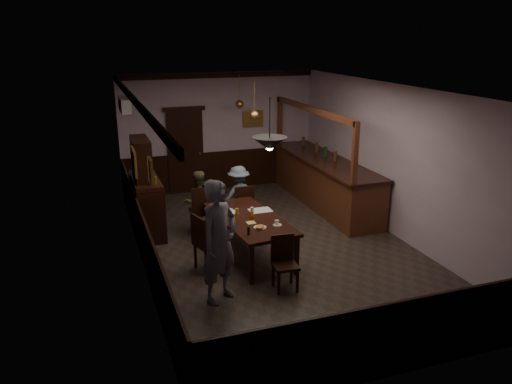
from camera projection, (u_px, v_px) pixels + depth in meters
name	position (u px, v px, depth m)	size (l,w,h in m)	color
room	(276.00, 172.00, 9.15)	(5.01, 8.01, 3.01)	#2D2621
dining_table	(249.00, 221.00, 9.03)	(1.22, 2.29, 0.75)	black
chair_far_left	(202.00, 209.00, 9.97)	(0.47, 0.47, 1.05)	black
chair_far_right	(243.00, 205.00, 10.35)	(0.43, 0.43, 0.95)	black
chair_near	(284.00, 260.00, 7.95)	(0.41, 0.41, 0.88)	black
chair_side	(205.00, 240.00, 8.51)	(0.55, 0.55, 1.01)	black
person_standing	(219.00, 242.00, 7.44)	(0.70, 0.46, 1.92)	#575864
person_seated_left	(198.00, 201.00, 10.20)	(0.62, 0.49, 1.28)	brown
person_seated_right	(239.00, 195.00, 10.56)	(0.83, 0.48, 1.28)	slate
newspaper_left	(225.00, 213.00, 9.23)	(0.42, 0.30, 0.01)	silver
newspaper_right	(260.00, 210.00, 9.35)	(0.42, 0.30, 0.01)	silver
napkin	(251.00, 223.00, 8.76)	(0.15, 0.15, 0.00)	#E3DE53
saucer	(277.00, 225.00, 8.64)	(0.15, 0.15, 0.01)	white
coffee_cup	(277.00, 222.00, 8.64)	(0.08, 0.08, 0.07)	white
pastry_plate	(260.00, 227.00, 8.52)	(0.22, 0.22, 0.01)	white
pastry_ring_a	(259.00, 227.00, 8.45)	(0.13, 0.13, 0.04)	#C68C47
pastry_ring_b	(261.00, 226.00, 8.49)	(0.13, 0.13, 0.04)	#C68C47
soda_can	(252.00, 215.00, 8.96)	(0.07, 0.07, 0.12)	orange
beer_glass	(237.00, 214.00, 8.90)	(0.06, 0.06, 0.20)	#BF721E
water_glass	(252.00, 211.00, 9.10)	(0.06, 0.06, 0.15)	silver
pepper_mill	(249.00, 231.00, 8.21)	(0.04, 0.04, 0.14)	black
sideboard	(146.00, 196.00, 10.07)	(0.53, 1.49, 1.97)	black
bar_counter	(324.00, 180.00, 11.80)	(0.97, 4.18, 2.35)	#4B2414
door_back	(186.00, 152.00, 12.55)	(0.90, 0.06, 2.10)	black
ac_unit	(125.00, 105.00, 10.72)	(0.20, 0.85, 0.30)	white
picture_left_small	(151.00, 171.00, 6.74)	(0.04, 0.28, 0.36)	olive
picture_left_large	(134.00, 162.00, 9.04)	(0.04, 0.62, 0.48)	olive
picture_back	(253.00, 119.00, 12.90)	(0.55, 0.04, 0.42)	olive
pendant_iron	(270.00, 144.00, 7.85)	(0.56, 0.56, 0.85)	black
pendant_brass_mid	(254.00, 115.00, 10.31)	(0.20, 0.20, 0.81)	#BF8C3F
pendant_brass_far	(239.00, 104.00, 11.87)	(0.20, 0.20, 0.81)	#BF8C3F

